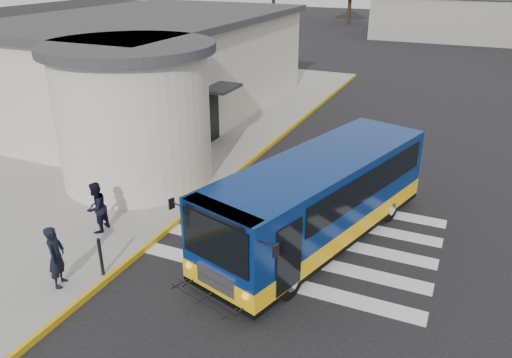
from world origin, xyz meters
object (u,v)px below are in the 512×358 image
at_px(bollard, 101,257).
at_px(transit_bus, 318,202).
at_px(pedestrian_a, 56,257).
at_px(pedestrian_b, 96,207).

bearing_deg(bollard, transit_bus, 43.37).
xyz_separation_m(transit_bus, bollard, (-4.33, -4.09, -0.52)).
xyz_separation_m(transit_bus, pedestrian_a, (-4.99, -4.84, -0.24)).
relative_size(pedestrian_b, bollard, 1.47).
bearing_deg(pedestrian_b, pedestrian_a, 15.62).
distance_m(transit_bus, pedestrian_a, 6.95).
bearing_deg(bollard, pedestrian_b, 132.30).
bearing_deg(pedestrian_a, transit_bus, -68.68).
distance_m(transit_bus, bollard, 5.97).
distance_m(pedestrian_a, pedestrian_b, 2.63).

